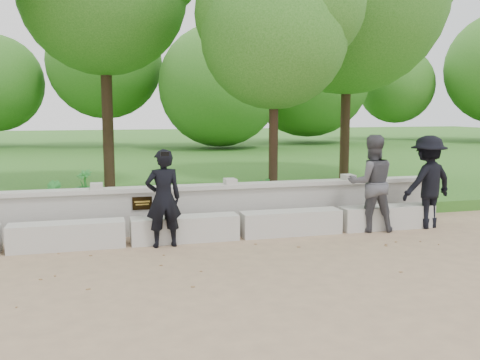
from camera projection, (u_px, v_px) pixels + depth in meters
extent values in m
plane|color=tan|center=(136.00, 278.00, 7.45)|extent=(80.00, 80.00, 0.00)
cube|color=#266121|center=(111.00, 165.00, 20.85)|extent=(40.00, 22.00, 0.25)
cube|color=beige|center=(67.00, 236.00, 8.99)|extent=(1.90, 0.45, 0.45)
cube|color=beige|center=(185.00, 229.00, 9.50)|extent=(1.90, 0.45, 0.45)
cube|color=beige|center=(291.00, 223.00, 10.00)|extent=(1.90, 0.45, 0.45)
cube|color=beige|center=(387.00, 217.00, 10.51)|extent=(1.90, 0.45, 0.45)
cube|color=#B3B0A9|center=(125.00, 214.00, 9.89)|extent=(12.50, 0.25, 0.82)
cube|color=beige|center=(125.00, 190.00, 9.83)|extent=(12.50, 0.35, 0.08)
cube|color=black|center=(142.00, 203.00, 9.80)|extent=(0.36, 0.02, 0.24)
imported|color=black|center=(163.00, 198.00, 9.04)|extent=(0.65, 0.46, 1.68)
cube|color=black|center=(165.00, 154.00, 8.61)|extent=(0.14, 0.03, 0.07)
imported|color=#48474D|center=(371.00, 183.00, 10.22)|extent=(1.02, 0.86, 1.85)
imported|color=black|center=(428.00, 182.00, 10.50)|extent=(1.31, 0.94, 1.82)
cylinder|color=#382619|center=(107.00, 108.00, 13.71)|extent=(0.28, 0.28, 4.18)
cylinder|color=#382619|center=(273.00, 134.00, 12.00)|extent=(0.21, 0.21, 3.04)
sphere|color=#1F5A13|center=(274.00, 23.00, 11.67)|extent=(3.26, 3.26, 3.26)
cylinder|color=#382619|center=(346.00, 108.00, 15.84)|extent=(0.28, 0.28, 4.19)
imported|color=#2C8332|center=(54.00, 198.00, 10.61)|extent=(0.46, 0.47, 0.67)
imported|color=#2C8332|center=(272.00, 194.00, 11.32)|extent=(0.65, 0.61, 0.60)
imported|color=#2C8332|center=(84.00, 184.00, 12.47)|extent=(0.51, 0.50, 0.68)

